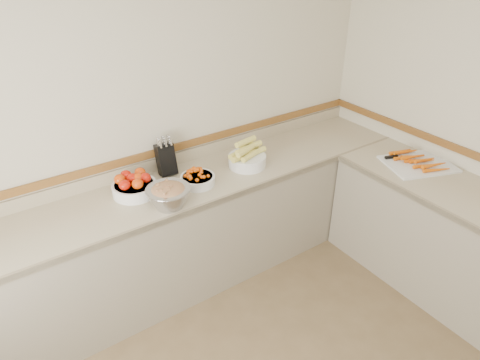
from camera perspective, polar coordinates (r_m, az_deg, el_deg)
back_wall at (r=3.27m, az=-11.69°, el=7.56°), size 4.00×0.00×4.00m
counter_back at (r=3.43m, az=-7.99°, el=-7.29°), size 4.00×0.65×1.08m
dishwasher at (r=3.68m, az=28.46°, el=-8.85°), size 0.63×0.60×0.84m
knife_block at (r=3.31m, az=-9.86°, el=2.85°), size 0.14×0.17×0.32m
tomato_bowl at (r=3.12m, az=-13.95°, el=-0.69°), size 0.32×0.32×0.15m
cherry_tomato_bowl at (r=3.17m, az=-5.69°, el=0.22°), size 0.26×0.26×0.14m
corn_bowl at (r=3.39m, az=0.94°, el=3.05°), size 0.33×0.30×0.22m
rhubarb_bowl at (r=2.92m, az=-9.50°, el=-2.02°), size 0.30×0.30×0.17m
cutting_board at (r=3.72m, az=22.56°, el=2.25°), size 0.62×0.55×0.07m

